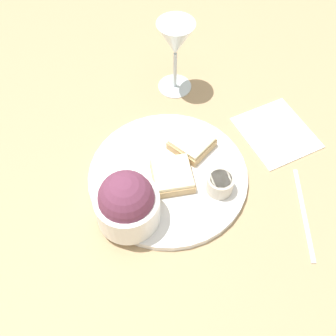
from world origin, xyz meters
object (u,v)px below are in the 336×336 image
object	(u,v)px
salad_bowl	(127,203)
fork	(304,213)
cheese_toast_near	(172,175)
wine_glass	(176,42)
cheese_toast_far	(192,143)
sauce_ramekin	(220,183)
napkin	(276,132)

from	to	relation	value
salad_bowl	fork	bearing A→B (deg)	-79.70
cheese_toast_near	wine_glass	size ratio (longest dim) A/B	0.57
cheese_toast_far	fork	world-z (taller)	cheese_toast_far
cheese_toast_far	sauce_ramekin	bearing A→B (deg)	-146.00
salad_bowl	cheese_toast_far	bearing A→B (deg)	-28.77
wine_glass	salad_bowl	bearing A→B (deg)	173.91
cheese_toast_far	napkin	world-z (taller)	cheese_toast_far
salad_bowl	fork	xyz separation A→B (m)	(0.06, -0.31, -0.06)
salad_bowl	sauce_ramekin	bearing A→B (deg)	-62.77
sauce_ramekin	cheese_toast_near	distance (m)	0.09
sauce_ramekin	cheese_toast_far	size ratio (longest dim) A/B	0.50
fork	sauce_ramekin	bearing A→B (deg)	81.75
cheese_toast_far	napkin	xyz separation A→B (m)	(0.07, -0.17, -0.02)
wine_glass	napkin	bearing A→B (deg)	-114.96
cheese_toast_near	cheese_toast_far	bearing A→B (deg)	-18.93
cheese_toast_far	wine_glass	xyz separation A→B (m)	(0.18, 0.06, 0.10)
sauce_ramekin	cheese_toast_near	world-z (taller)	sauce_ramekin
salad_bowl	fork	world-z (taller)	salad_bowl
cheese_toast_far	salad_bowl	bearing A→B (deg)	151.23
sauce_ramekin	napkin	xyz separation A→B (m)	(0.16, -0.11, -0.03)
salad_bowl	wine_glass	distance (m)	0.35
napkin	fork	world-z (taller)	same
napkin	salad_bowl	bearing A→B (deg)	132.50
salad_bowl	napkin	xyz separation A→B (m)	(0.24, -0.26, -0.06)
cheese_toast_near	salad_bowl	bearing A→B (deg)	143.62
sauce_ramekin	cheese_toast_far	distance (m)	0.11
cheese_toast_near	sauce_ramekin	bearing A→B (deg)	-96.12
salad_bowl	cheese_toast_far	xyz separation A→B (m)	(0.17, -0.09, -0.04)
napkin	wine_glass	bearing A→B (deg)	65.04
sauce_ramekin	cheese_toast_near	bearing A→B (deg)	83.88
sauce_ramekin	wine_glass	bearing A→B (deg)	23.75
salad_bowl	wine_glass	world-z (taller)	wine_glass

